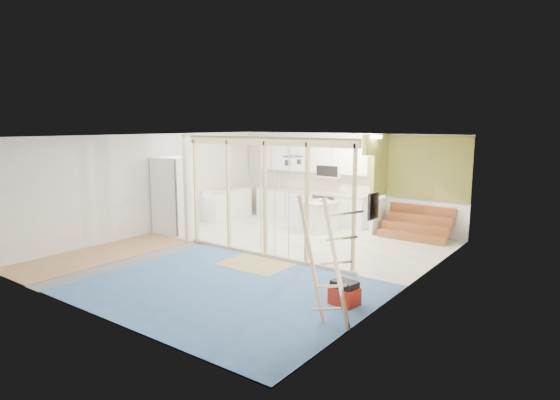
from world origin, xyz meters
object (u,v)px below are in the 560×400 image
Objects in this scene: island at (318,217)px; ladder at (327,262)px; fridge at (175,195)px; toolbox at (344,294)px.

ladder reaches higher than island.
fridge is 6.79m from ladder.
fridge reaches higher than island.
island is 5.92m from ladder.
ladder is (3.19, -4.96, 0.53)m from island.
fridge is 4.25× the size of toolbox.
toolbox is at bearing -26.54° from fridge.
toolbox is at bearing -35.05° from island.
island is 0.58× the size of ladder.
island is 5.13m from toolbox.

